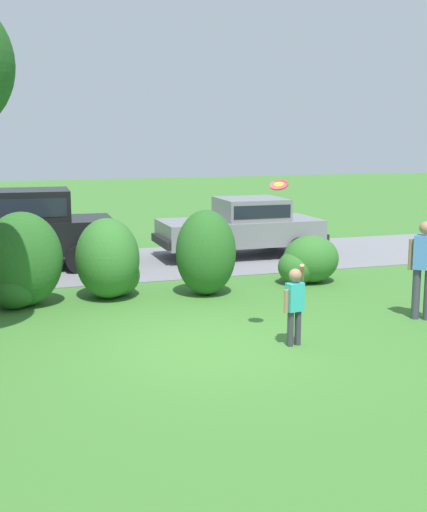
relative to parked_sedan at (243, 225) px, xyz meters
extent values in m
plane|color=#3D752D|center=(-3.27, -7.13, -0.85)|extent=(80.00, 80.00, 0.00)
cube|color=slate|center=(-3.27, -0.15, -0.84)|extent=(28.00, 4.40, 0.02)
ellipsoid|color=#286023|center=(-5.80, -3.65, 0.05)|extent=(1.49, 1.22, 1.80)
ellipsoid|color=#286023|center=(-5.98, -3.80, -0.46)|extent=(0.86, 0.86, 0.77)
ellipsoid|color=#33702B|center=(-4.17, -3.49, -0.05)|extent=(1.26, 1.43, 1.60)
ellipsoid|color=#33702B|center=(-3.99, -3.39, -0.42)|extent=(0.95, 0.95, 0.86)
ellipsoid|color=#286023|center=(-2.24, -3.82, 0.02)|extent=(1.22, 1.17, 1.73)
ellipsoid|color=#33702B|center=(0.30, -3.44, -0.32)|extent=(1.25, 1.06, 1.05)
ellipsoid|color=#33702B|center=(-0.05, -3.49, -0.47)|extent=(0.83, 0.83, 0.75)
cube|color=gray|center=(-0.10, 0.00, -0.17)|extent=(4.21, 1.85, 0.64)
cube|color=gray|center=(0.22, 0.00, 0.43)|extent=(1.68, 1.62, 0.56)
cube|color=black|center=(0.22, 0.00, 0.43)|extent=(1.55, 1.64, 0.34)
cylinder|color=black|center=(-1.40, -0.94, -0.55)|extent=(0.60, 0.22, 0.60)
cylinder|color=black|center=(-1.40, 0.94, -0.55)|extent=(0.60, 0.22, 0.60)
cylinder|color=black|center=(1.20, -0.94, -0.55)|extent=(0.60, 0.22, 0.60)
cylinder|color=black|center=(1.21, 0.94, -0.55)|extent=(0.60, 0.22, 0.60)
cube|color=black|center=(-2.24, 0.01, -0.33)|extent=(0.12, 1.75, 0.20)
cube|color=black|center=(2.04, -0.01, -0.33)|extent=(0.12, 1.75, 0.20)
cube|color=black|center=(-5.75, 0.08, -0.05)|extent=(4.58, 2.05, 0.80)
cube|color=black|center=(-5.75, 0.08, 0.71)|extent=(2.55, 1.74, 0.72)
cube|color=black|center=(-5.75, 0.08, 0.71)|extent=(2.35, 1.75, 0.43)
cylinder|color=black|center=(-4.40, -0.92, -0.51)|extent=(0.69, 0.25, 0.68)
cylinder|color=black|center=(-4.31, 0.96, -0.51)|extent=(0.69, 0.25, 0.68)
cube|color=black|center=(-3.47, -0.03, -0.25)|extent=(0.20, 1.75, 0.20)
cylinder|color=#383842|center=(-2.02, -7.48, -0.57)|extent=(0.10, 0.10, 0.55)
cylinder|color=#383842|center=(-1.88, -7.45, -0.57)|extent=(0.10, 0.10, 0.55)
cube|color=#33B2B2|center=(-1.95, -7.46, -0.08)|extent=(0.29, 0.21, 0.44)
sphere|color=#A37556|center=(-1.95, -7.46, 0.26)|extent=(0.20, 0.20, 0.20)
cylinder|color=#A37556|center=(-1.80, -7.38, 0.24)|extent=(0.18, 0.26, 0.39)
cylinder|color=#A37556|center=(-2.11, -7.49, -0.13)|extent=(0.07, 0.07, 0.36)
cylinder|color=red|center=(-2.10, -7.12, 1.61)|extent=(0.30, 0.27, 0.20)
cylinder|color=orange|center=(-2.10, -7.12, 1.61)|extent=(0.17, 0.15, 0.12)
cylinder|color=#3F3F4C|center=(0.74, -6.72, -0.40)|extent=(0.14, 0.14, 0.90)
cube|color=#4C7FCC|center=(0.82, -6.78, 0.35)|extent=(0.42, 0.39, 0.60)
sphere|color=#A37556|center=(0.82, -6.78, 0.78)|extent=(0.22, 0.22, 0.22)
cylinder|color=#A37556|center=(0.64, -6.65, 0.30)|extent=(0.09, 0.09, 0.55)
camera|label=1|loc=(-6.25, -16.62, 2.37)|focal=47.39mm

